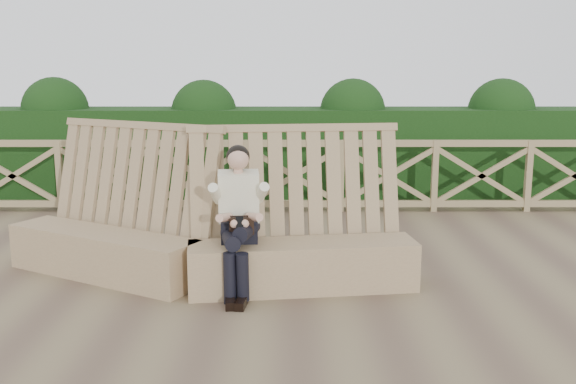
{
  "coord_description": "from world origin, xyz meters",
  "views": [
    {
      "loc": [
        -0.1,
        -6.13,
        2.16
      ],
      "look_at": [
        -0.09,
        0.4,
        0.9
      ],
      "focal_mm": 40.0,
      "sensor_mm": 36.0,
      "label": 1
    }
  ],
  "objects": [
    {
      "name": "guardrail",
      "position": [
        0.0,
        3.5,
        0.55
      ],
      "size": [
        10.1,
        0.09,
        1.1
      ],
      "color": "#8E7853",
      "rests_on": "ground"
    },
    {
      "name": "bench",
      "position": [
        -0.98,
        0.25,
        0.41
      ],
      "size": [
        4.34,
        1.78,
        1.61
      ],
      "rotation": [
        0.0,
        0.0,
        -0.24
      ],
      "color": "#8F7352",
      "rests_on": "ground"
    },
    {
      "name": "woman",
      "position": [
        -0.57,
        -0.09,
        0.78
      ],
      "size": [
        0.42,
        0.86,
        1.44
      ],
      "rotation": [
        0.0,
        0.0,
        0.09
      ],
      "color": "black",
      "rests_on": "ground"
    },
    {
      "name": "ground",
      "position": [
        0.0,
        0.0,
        0.0
      ],
      "size": [
        60.0,
        60.0,
        0.0
      ],
      "primitive_type": "plane",
      "color": "brown",
      "rests_on": "ground"
    },
    {
      "name": "hedge",
      "position": [
        0.0,
        4.7,
        0.75
      ],
      "size": [
        12.0,
        1.2,
        1.5
      ],
      "primitive_type": "cube",
      "color": "black",
      "rests_on": "ground"
    }
  ]
}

